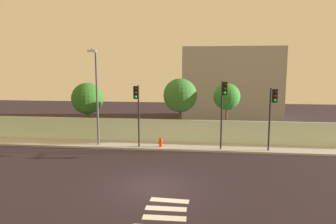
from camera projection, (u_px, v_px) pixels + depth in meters
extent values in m
plane|color=black|center=(154.00, 187.00, 15.91)|extent=(80.00, 80.00, 0.00)
cube|color=#B1B1B1|center=(171.00, 146.00, 23.96)|extent=(36.00, 2.40, 0.15)
cube|color=silver|center=(173.00, 130.00, 25.09)|extent=(36.00, 0.18, 1.80)
cube|color=silver|center=(164.00, 218.00, 12.59)|extent=(1.81, 0.47, 0.01)
cube|color=silver|center=(166.00, 209.00, 13.43)|extent=(1.81, 0.46, 0.01)
cube|color=silver|center=(170.00, 200.00, 14.26)|extent=(1.82, 0.52, 0.01)
cylinder|color=black|center=(270.00, 120.00, 22.13)|extent=(0.12, 0.12, 4.51)
cylinder|color=black|center=(273.00, 90.00, 21.30)|extent=(0.13, 1.07, 0.08)
cube|color=black|center=(275.00, 96.00, 20.82)|extent=(0.35, 0.22, 0.90)
sphere|color=black|center=(275.00, 92.00, 20.67)|extent=(0.18, 0.18, 0.18)
sphere|color=#33260A|center=(275.00, 96.00, 20.71)|extent=(0.18, 0.18, 0.18)
sphere|color=#19F24C|center=(275.00, 100.00, 20.75)|extent=(0.18, 0.18, 0.18)
cylinder|color=black|center=(139.00, 116.00, 23.28)|extent=(0.12, 0.12, 4.65)
cylinder|color=black|center=(137.00, 87.00, 22.37)|extent=(0.17, 1.22, 0.08)
cube|color=black|center=(136.00, 92.00, 21.81)|extent=(0.35, 0.22, 0.90)
sphere|color=black|center=(136.00, 89.00, 21.66)|extent=(0.18, 0.18, 0.18)
sphere|color=#33260A|center=(136.00, 93.00, 21.70)|extent=(0.18, 0.18, 0.18)
sphere|color=#19F24C|center=(136.00, 97.00, 21.73)|extent=(0.18, 0.18, 0.18)
cylinder|color=black|center=(221.00, 116.00, 22.51)|extent=(0.12, 0.12, 4.97)
cylinder|color=black|center=(223.00, 83.00, 21.67)|extent=(0.19, 1.04, 0.08)
cube|color=black|center=(225.00, 88.00, 21.20)|extent=(0.36, 0.24, 0.90)
sphere|color=black|center=(225.00, 85.00, 21.05)|extent=(0.18, 0.18, 0.18)
sphere|color=#33260A|center=(225.00, 89.00, 21.09)|extent=(0.18, 0.18, 0.18)
sphere|color=#19F24C|center=(225.00, 93.00, 21.12)|extent=(0.18, 0.18, 0.18)
cylinder|color=#4C4C51|center=(97.00, 98.00, 23.69)|extent=(0.16, 0.16, 7.24)
cylinder|color=#4C4C51|center=(94.00, 50.00, 22.37)|extent=(0.40, 1.67, 0.10)
cube|color=beige|center=(92.00, 51.00, 21.56)|extent=(0.63, 0.35, 0.16)
cylinder|color=red|center=(161.00, 143.00, 23.42)|extent=(0.24, 0.24, 0.55)
sphere|color=red|center=(161.00, 139.00, 23.37)|extent=(0.26, 0.26, 0.26)
cylinder|color=red|center=(159.00, 143.00, 23.43)|extent=(0.10, 0.09, 0.09)
cylinder|color=red|center=(163.00, 143.00, 23.39)|extent=(0.10, 0.09, 0.09)
cylinder|color=brown|center=(88.00, 123.00, 26.95)|extent=(0.17, 0.17, 2.73)
sphere|color=#296420|center=(87.00, 98.00, 26.65)|extent=(2.70, 2.70, 2.70)
cylinder|color=brown|center=(180.00, 123.00, 25.94)|extent=(0.21, 0.21, 3.06)
sphere|color=#31722E|center=(180.00, 95.00, 25.62)|extent=(2.80, 2.80, 2.80)
cylinder|color=brown|center=(226.00, 123.00, 25.47)|extent=(0.15, 0.15, 3.17)
sphere|color=#2E7D2C|center=(227.00, 97.00, 25.17)|extent=(2.17, 2.17, 2.17)
cube|color=#9F9F9F|center=(231.00, 83.00, 37.73)|extent=(11.49, 6.00, 8.51)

